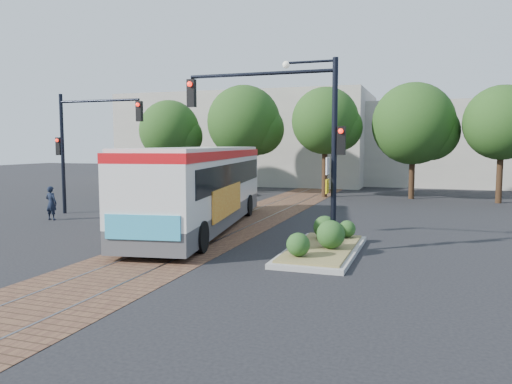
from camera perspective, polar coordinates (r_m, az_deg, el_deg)
ground at (r=18.77m, az=-6.37°, el=-5.31°), size 120.00×120.00×0.00m
trackbed at (r=22.39m, az=-1.98°, el=-3.51°), size 3.60×40.00×0.02m
tree_row at (r=33.77m, az=7.57°, el=7.72°), size 26.40×5.60×7.67m
warehouses at (r=46.18m, az=8.48°, el=5.81°), size 40.00×13.00×8.00m
city_bus at (r=20.74m, az=-6.25°, el=0.96°), size 4.73×12.86×3.37m
traffic_island at (r=16.37m, az=7.74°, el=-5.75°), size 2.20×5.20×1.13m
signal_pole_main at (r=16.37m, az=4.66°, el=7.75°), size 5.49×0.46×6.00m
signal_pole_left at (r=26.30m, az=-19.40°, el=5.96°), size 4.99×0.34×6.00m
officer at (r=24.96m, az=-22.36°, el=-1.18°), size 0.58×0.39×1.58m
parked_car at (r=34.35m, az=-4.68°, el=0.76°), size 4.75×1.98×1.37m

